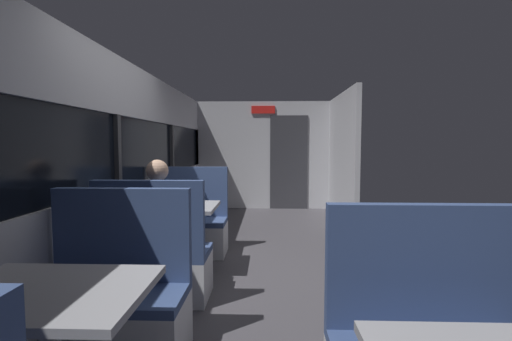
{
  "coord_description": "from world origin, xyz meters",
  "views": [
    {
      "loc": [
        0.12,
        -3.69,
        1.41
      ],
      "look_at": [
        -0.1,
        2.78,
        0.93
      ],
      "focal_mm": 25.65,
      "sensor_mm": 36.0,
      "label": 1
    }
  ],
  "objects": [
    {
      "name": "carriage_aisle_panel_right",
      "position": [
        1.45,
        3.0,
        1.15
      ],
      "size": [
        0.08,
        2.4,
        2.3
      ],
      "primitive_type": "cube",
      "color": "#B2B2B7",
      "rests_on": "ground_plane"
    },
    {
      "name": "bench_mid_window_facing_entry",
      "position": [
        -0.89,
        0.89,
        0.33
      ],
      "size": [
        0.95,
        0.5,
        1.1
      ],
      "color": "silver",
      "rests_on": "ground_plane"
    },
    {
      "name": "seated_passenger",
      "position": [
        -0.89,
        -0.44,
        0.54
      ],
      "size": [
        0.47,
        0.55,
        1.26
      ],
      "color": "#26262D",
      "rests_on": "ground_plane"
    },
    {
      "name": "carriage_end_bulkhead",
      "position": [
        0.06,
        4.19,
        1.14
      ],
      "size": [
        2.9,
        0.11,
        2.3
      ],
      "color": "#B2B2B7",
      "rests_on": "ground_plane"
    },
    {
      "name": "ground_plane",
      "position": [
        0.0,
        0.0,
        -0.01
      ],
      "size": [
        3.3,
        9.2,
        0.02
      ],
      "primitive_type": "cube",
      "color": "#423F44"
    },
    {
      "name": "coffee_cup_primary",
      "position": [
        -0.78,
        0.28,
        0.79
      ],
      "size": [
        0.07,
        0.07,
        0.09
      ],
      "color": "white",
      "rests_on": "dining_table_mid_window"
    },
    {
      "name": "bench_near_window_facing_entry",
      "position": [
        -0.89,
        -1.39,
        0.33
      ],
      "size": [
        0.95,
        0.5,
        1.1
      ],
      "color": "silver",
      "rests_on": "ground_plane"
    },
    {
      "name": "carriage_window_panel_left",
      "position": [
        -1.45,
        0.0,
        1.11
      ],
      "size": [
        0.09,
        8.48,
        2.3
      ],
      "color": "#B2B2B7",
      "rests_on": "ground_plane"
    },
    {
      "name": "dining_table_near_window",
      "position": [
        -0.89,
        -2.09,
        0.64
      ],
      "size": [
        0.9,
        0.7,
        0.74
      ],
      "color": "#9E9EA3",
      "rests_on": "ground_plane"
    },
    {
      "name": "dining_table_mid_window",
      "position": [
        -0.89,
        0.19,
        0.64
      ],
      "size": [
        0.9,
        0.7,
        0.74
      ],
      "color": "#9E9EA3",
      "rests_on": "ground_plane"
    },
    {
      "name": "bench_mid_window_facing_end",
      "position": [
        -0.89,
        -0.51,
        0.33
      ],
      "size": [
        0.95,
        0.5,
        1.1
      ],
      "color": "silver",
      "rests_on": "ground_plane"
    }
  ]
}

